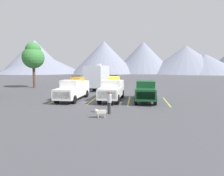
{
  "coord_description": "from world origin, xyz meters",
  "views": [
    {
      "loc": [
        2.69,
        -19.73,
        3.58
      ],
      "look_at": [
        0.0,
        1.14,
        1.2
      ],
      "focal_mm": 30.79,
      "sensor_mm": 36.0,
      "label": 1
    }
  ],
  "objects_px": {
    "pickup_truck_a": "(74,89)",
    "camper_trailer_a": "(98,76)",
    "pickup_truck_b": "(112,89)",
    "dog": "(100,112)",
    "person_a": "(109,101)",
    "pickup_truck_c": "(146,90)"
  },
  "relations": [
    {
      "from": "pickup_truck_b",
      "to": "person_a",
      "type": "xyz_separation_m",
      "value": [
        0.52,
        -5.84,
        -0.22
      ]
    },
    {
      "from": "person_a",
      "to": "dog",
      "type": "bearing_deg",
      "value": -112.25
    },
    {
      "from": "pickup_truck_b",
      "to": "pickup_truck_a",
      "type": "bearing_deg",
      "value": -178.1
    },
    {
      "from": "pickup_truck_c",
      "to": "camper_trailer_a",
      "type": "relative_size",
      "value": 0.63
    },
    {
      "from": "pickup_truck_c",
      "to": "person_a",
      "type": "distance_m",
      "value": 6.52
    },
    {
      "from": "pickup_truck_b",
      "to": "dog",
      "type": "bearing_deg",
      "value": -89.76
    },
    {
      "from": "dog",
      "to": "person_a",
      "type": "bearing_deg",
      "value": 67.75
    },
    {
      "from": "camper_trailer_a",
      "to": "pickup_truck_b",
      "type": "bearing_deg",
      "value": -69.9
    },
    {
      "from": "pickup_truck_a",
      "to": "camper_trailer_a",
      "type": "relative_size",
      "value": 0.68
    },
    {
      "from": "pickup_truck_c",
      "to": "person_a",
      "type": "xyz_separation_m",
      "value": [
        -2.96,
        -5.81,
        -0.16
      ]
    },
    {
      "from": "pickup_truck_a",
      "to": "dog",
      "type": "distance_m",
      "value": 8.12
    },
    {
      "from": "pickup_truck_a",
      "to": "pickup_truck_b",
      "type": "bearing_deg",
      "value": 1.9
    },
    {
      "from": "pickup_truck_c",
      "to": "camper_trailer_a",
      "type": "height_order",
      "value": "camper_trailer_a"
    },
    {
      "from": "pickup_truck_c",
      "to": "pickup_truck_a",
      "type": "bearing_deg",
      "value": -179.21
    },
    {
      "from": "pickup_truck_b",
      "to": "dog",
      "type": "relative_size",
      "value": 6.25
    },
    {
      "from": "pickup_truck_b",
      "to": "camper_trailer_a",
      "type": "height_order",
      "value": "camper_trailer_a"
    },
    {
      "from": "camper_trailer_a",
      "to": "dog",
      "type": "height_order",
      "value": "camper_trailer_a"
    },
    {
      "from": "pickup_truck_a",
      "to": "pickup_truck_b",
      "type": "height_order",
      "value": "pickup_truck_b"
    },
    {
      "from": "pickup_truck_c",
      "to": "person_a",
      "type": "relative_size",
      "value": 3.13
    },
    {
      "from": "pickup_truck_a",
      "to": "camper_trailer_a",
      "type": "distance_m",
      "value": 9.9
    },
    {
      "from": "pickup_truck_c",
      "to": "dog",
      "type": "distance_m",
      "value": 7.85
    },
    {
      "from": "pickup_truck_b",
      "to": "camper_trailer_a",
      "type": "distance_m",
      "value": 10.36
    }
  ]
}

